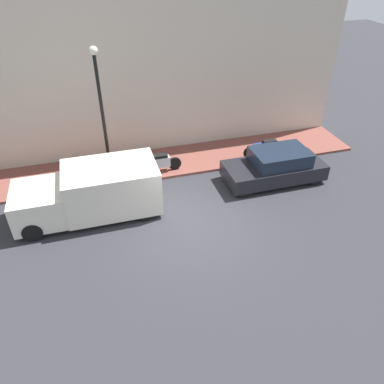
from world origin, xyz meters
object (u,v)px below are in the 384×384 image
(parked_car, at_px, (275,167))
(delivery_van, at_px, (90,192))
(motorcycle_blue, at_px, (266,148))
(streetlamp, at_px, (101,105))
(scooter_silver, at_px, (157,163))

(parked_car, height_order, delivery_van, delivery_van)
(motorcycle_blue, height_order, streetlamp, streetlamp)
(delivery_van, xyz_separation_m, streetlamp, (1.91, -0.85, 2.29))
(motorcycle_blue, relative_size, streetlamp, 0.40)
(streetlamp, bearing_deg, motorcycle_blue, -89.98)
(parked_car, xyz_separation_m, scooter_silver, (1.78, 4.36, -0.11))
(parked_car, relative_size, scooter_silver, 1.92)
(motorcycle_blue, height_order, scooter_silver, scooter_silver)
(delivery_van, distance_m, scooter_silver, 3.36)
(scooter_silver, bearing_deg, motorcycle_blue, -90.53)
(delivery_van, height_order, scooter_silver, delivery_van)
(delivery_van, height_order, motorcycle_blue, delivery_van)
(delivery_van, bearing_deg, scooter_silver, -54.21)
(scooter_silver, bearing_deg, parked_car, -112.25)
(parked_car, distance_m, delivery_van, 7.08)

